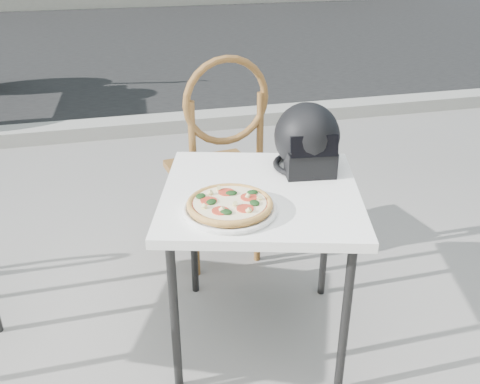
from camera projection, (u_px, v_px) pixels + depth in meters
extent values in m
cube|color=black|center=(110.00, 44.00, 8.14)|extent=(30.00, 8.00, 0.00)
cube|color=#A3A198|center=(125.00, 127.00, 4.65)|extent=(30.00, 0.25, 0.12)
cube|color=white|center=(261.00, 195.00, 2.07)|extent=(0.93, 0.93, 0.04)
cylinder|color=black|center=(175.00, 319.00, 1.96)|extent=(0.04, 0.04, 0.68)
cylinder|color=black|center=(345.00, 322.00, 1.95)|extent=(0.04, 0.04, 0.68)
cylinder|color=black|center=(193.00, 232.00, 2.52)|extent=(0.04, 0.04, 0.68)
cylinder|color=black|center=(326.00, 234.00, 2.50)|extent=(0.04, 0.04, 0.68)
cylinder|color=white|center=(230.00, 211.00, 1.90)|extent=(0.36, 0.36, 0.01)
torus|color=white|center=(230.00, 209.00, 1.90)|extent=(0.38, 0.38, 0.02)
cylinder|color=#BF8D46|center=(230.00, 205.00, 1.89)|extent=(0.31, 0.31, 0.01)
torus|color=#BF8D46|center=(230.00, 204.00, 1.89)|extent=(0.32, 0.32, 0.02)
cylinder|color=red|center=(230.00, 203.00, 1.89)|extent=(0.27, 0.27, 0.00)
cylinder|color=#FCEEC1|center=(230.00, 202.00, 1.89)|extent=(0.27, 0.27, 0.00)
cylinder|color=red|center=(249.00, 197.00, 1.92)|extent=(0.06, 0.06, 0.00)
cylinder|color=red|center=(226.00, 192.00, 1.95)|extent=(0.06, 0.06, 0.00)
cylinder|color=red|center=(209.00, 201.00, 1.89)|extent=(0.06, 0.06, 0.00)
cylinder|color=red|center=(220.00, 211.00, 1.83)|extent=(0.06, 0.06, 0.00)
cylinder|color=red|center=(245.00, 208.00, 1.84)|extent=(0.06, 0.06, 0.00)
ellipsoid|color=#133312|center=(231.00, 193.00, 1.94)|extent=(0.04, 0.04, 0.01)
ellipsoid|color=#133312|center=(211.00, 202.00, 1.88)|extent=(0.05, 0.05, 0.01)
ellipsoid|color=#133312|center=(255.00, 203.00, 1.87)|extent=(0.04, 0.05, 0.01)
ellipsoid|color=#133312|center=(226.00, 212.00, 1.81)|extent=(0.05, 0.05, 0.01)
ellipsoid|color=#133312|center=(252.00, 192.00, 1.95)|extent=(0.05, 0.04, 0.01)
ellipsoid|color=#133312|center=(201.00, 196.00, 1.92)|extent=(0.05, 0.05, 0.01)
cylinder|color=#D9D284|center=(235.00, 204.00, 1.86)|extent=(0.02, 0.02, 0.02)
cylinder|color=#D9D284|center=(210.00, 193.00, 1.94)|extent=(0.03, 0.03, 0.02)
cylinder|color=#D9D284|center=(248.00, 196.00, 1.91)|extent=(0.03, 0.03, 0.02)
cylinder|color=#D9D284|center=(219.00, 188.00, 1.97)|extent=(0.02, 0.02, 0.02)
cylinder|color=#D9D284|center=(249.00, 210.00, 1.82)|extent=(0.03, 0.03, 0.02)
cylinder|color=#D9D284|center=(204.00, 206.00, 1.84)|extent=(0.03, 0.03, 0.02)
cylinder|color=#D9D284|center=(260.00, 198.00, 1.90)|extent=(0.02, 0.02, 0.02)
cylinder|color=#D9D284|center=(222.00, 209.00, 1.82)|extent=(0.03, 0.02, 0.02)
ellipsoid|color=black|center=(307.00, 136.00, 2.19)|extent=(0.30, 0.31, 0.28)
cube|color=black|center=(311.00, 164.00, 2.16)|extent=(0.21, 0.12, 0.11)
torus|color=black|center=(305.00, 164.00, 2.25)|extent=(0.31, 0.31, 0.02)
cube|color=black|center=(314.00, 146.00, 2.08)|extent=(0.19, 0.06, 0.09)
cube|color=brown|center=(214.00, 172.00, 2.78)|extent=(0.49, 0.49, 0.04)
cylinder|color=brown|center=(233.00, 195.00, 3.09)|extent=(0.04, 0.04, 0.47)
cylinder|color=brown|center=(175.00, 206.00, 2.97)|extent=(0.04, 0.04, 0.47)
cylinder|color=brown|center=(258.00, 222.00, 2.81)|extent=(0.04, 0.04, 0.47)
cylinder|color=brown|center=(196.00, 235.00, 2.69)|extent=(0.04, 0.04, 0.47)
cylinder|color=brown|center=(260.00, 138.00, 2.59)|extent=(0.04, 0.04, 0.45)
cylinder|color=brown|center=(193.00, 148.00, 2.47)|extent=(0.04, 0.04, 0.45)
torus|color=brown|center=(227.00, 101.00, 2.44)|extent=(0.42, 0.10, 0.42)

